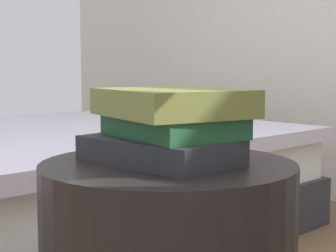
# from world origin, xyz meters

# --- Properties ---
(bed) EXTENTS (1.63, 2.08, 0.62)m
(bed) POSITION_xyz_m (-1.36, 0.54, 0.23)
(bed) COLOR #2D2D33
(bed) RESTS_ON ground_plane
(book_charcoal) EXTENTS (0.28, 0.20, 0.04)m
(book_charcoal) POSITION_xyz_m (-0.01, -0.01, 0.58)
(book_charcoal) COLOR #28282D
(book_charcoal) RESTS_ON side_table
(book_forest) EXTENTS (0.24, 0.19, 0.04)m
(book_forest) POSITION_xyz_m (-0.00, 0.01, 0.62)
(book_forest) COLOR #1E512D
(book_forest) RESTS_ON book_charcoal
(book_olive) EXTENTS (0.28, 0.25, 0.05)m
(book_olive) POSITION_xyz_m (-0.00, 0.01, 0.67)
(book_olive) COLOR olive
(book_olive) RESTS_ON book_forest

